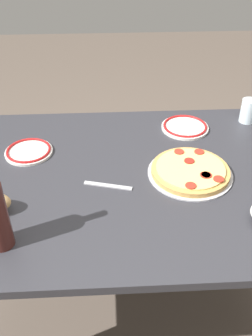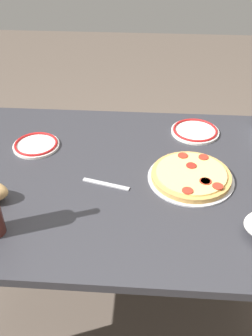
{
  "view_description": "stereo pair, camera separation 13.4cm",
  "coord_description": "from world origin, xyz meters",
  "px_view_note": "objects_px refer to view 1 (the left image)",
  "views": [
    {
      "loc": [
        -0.06,
        -1.08,
        1.53
      ],
      "look_at": [
        0.0,
        0.0,
        0.74
      ],
      "focal_mm": 40.44,
      "sensor_mm": 36.0,
      "label": 1
    },
    {
      "loc": [
        0.08,
        -1.08,
        1.53
      ],
      "look_at": [
        0.0,
        0.0,
        0.74
      ],
      "focal_mm": 40.44,
      "sensor_mm": 36.0,
      "label": 2
    }
  ],
  "objects_px": {
    "side_plate_near": "(29,151)",
    "side_plate_far": "(185,127)",
    "pepperoni_pizza": "(190,171)",
    "water_glass": "(248,111)",
    "dining_table": "(126,197)"
  },
  "relations": [
    {
      "from": "dining_table",
      "to": "side_plate_near",
      "type": "height_order",
      "value": "side_plate_near"
    },
    {
      "from": "side_plate_near",
      "to": "side_plate_far",
      "type": "distance_m",
      "value": 0.66
    },
    {
      "from": "dining_table",
      "to": "water_glass",
      "type": "relative_size",
      "value": 13.19
    },
    {
      "from": "pepperoni_pizza",
      "to": "side_plate_far",
      "type": "relative_size",
      "value": 1.52
    },
    {
      "from": "water_glass",
      "to": "side_plate_near",
      "type": "height_order",
      "value": "water_glass"
    },
    {
      "from": "pepperoni_pizza",
      "to": "side_plate_far",
      "type": "xyz_separation_m",
      "value": [
        0.04,
        0.32,
        -0.01
      ]
    },
    {
      "from": "pepperoni_pizza",
      "to": "side_plate_far",
      "type": "height_order",
      "value": "pepperoni_pizza"
    },
    {
      "from": "pepperoni_pizza",
      "to": "dining_table",
      "type": "bearing_deg",
      "value": 177.67
    },
    {
      "from": "pepperoni_pizza",
      "to": "side_plate_far",
      "type": "distance_m",
      "value": 0.32
    },
    {
      "from": "pepperoni_pizza",
      "to": "side_plate_near",
      "type": "distance_m",
      "value": 0.62
    },
    {
      "from": "dining_table",
      "to": "side_plate_far",
      "type": "bearing_deg",
      "value": 49.11
    },
    {
      "from": "dining_table",
      "to": "pepperoni_pizza",
      "type": "relative_size",
      "value": 4.45
    },
    {
      "from": "dining_table",
      "to": "side_plate_near",
      "type": "bearing_deg",
      "value": 156.74
    },
    {
      "from": "water_glass",
      "to": "side_plate_far",
      "type": "xyz_separation_m",
      "value": [
        -0.28,
        -0.05,
        -0.04
      ]
    },
    {
      "from": "side_plate_near",
      "to": "side_plate_far",
      "type": "xyz_separation_m",
      "value": [
        0.64,
        0.15,
        -0.0
      ]
    }
  ]
}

